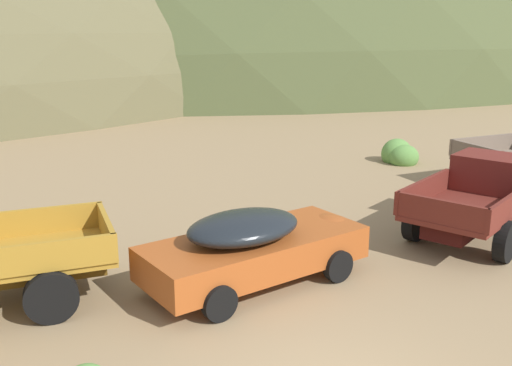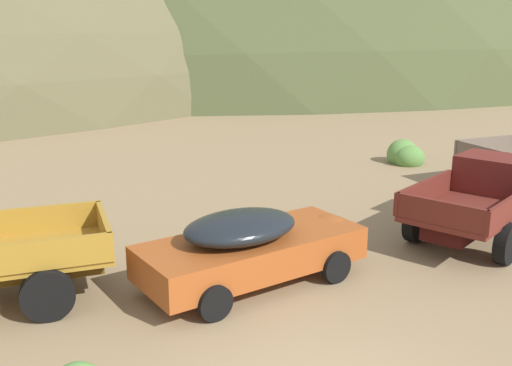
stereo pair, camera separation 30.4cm
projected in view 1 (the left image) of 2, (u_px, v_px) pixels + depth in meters
name	position (u px, v px, depth m)	size (l,w,h in m)	color
hill_distant	(264.00, 65.00, 79.09)	(103.17, 87.15, 52.36)	#4C5633
hill_far_left	(421.00, 53.00, 114.94)	(91.78, 53.47, 49.84)	brown
car_oxide_orange	(261.00, 244.00, 12.10)	(5.01, 2.17, 1.57)	#A34C1E
truck_oxblood	(493.00, 190.00, 15.48)	(6.41, 3.76, 1.89)	black
bush_lone_scrub	(400.00, 155.00, 22.89)	(1.28, 1.53, 1.17)	#5B8E42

